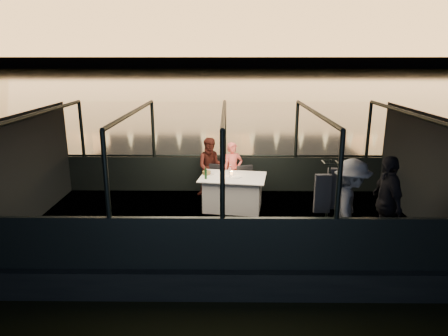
{
  "coord_description": "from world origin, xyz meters",
  "views": [
    {
      "loc": [
        0.08,
        -7.88,
        3.85
      ],
      "look_at": [
        0.0,
        0.4,
        1.55
      ],
      "focal_mm": 32.0,
      "sensor_mm": 36.0,
      "label": 1
    }
  ],
  "objects_px": {
    "dining_table_central": "(233,193)",
    "wine_bottle": "(206,172)",
    "person_man_maroon": "(211,167)",
    "person_woman_coral": "(233,168)",
    "passenger_stripe": "(350,209)",
    "chair_port_left": "(214,181)",
    "coat_stand": "(327,206)",
    "passenger_dark": "(386,204)",
    "chair_port_right": "(245,184)"
  },
  "relations": [
    {
      "from": "dining_table_central",
      "to": "wine_bottle",
      "type": "xyz_separation_m",
      "value": [
        -0.6,
        -0.19,
        0.53
      ]
    },
    {
      "from": "person_man_maroon",
      "to": "person_woman_coral",
      "type": "bearing_deg",
      "value": -14.83
    },
    {
      "from": "person_man_maroon",
      "to": "passenger_stripe",
      "type": "distance_m",
      "value": 3.98
    },
    {
      "from": "person_man_maroon",
      "to": "passenger_stripe",
      "type": "bearing_deg",
      "value": -55.87
    },
    {
      "from": "dining_table_central",
      "to": "person_man_maroon",
      "type": "distance_m",
      "value": 1.1
    },
    {
      "from": "chair_port_left",
      "to": "coat_stand",
      "type": "relative_size",
      "value": 0.48
    },
    {
      "from": "chair_port_left",
      "to": "passenger_stripe",
      "type": "bearing_deg",
      "value": -26.76
    },
    {
      "from": "passenger_stripe",
      "to": "wine_bottle",
      "type": "height_order",
      "value": "passenger_stripe"
    },
    {
      "from": "coat_stand",
      "to": "passenger_dark",
      "type": "relative_size",
      "value": 0.99
    },
    {
      "from": "passenger_stripe",
      "to": "passenger_dark",
      "type": "xyz_separation_m",
      "value": [
        0.72,
        0.26,
        0.0
      ]
    },
    {
      "from": "dining_table_central",
      "to": "person_man_maroon",
      "type": "height_order",
      "value": "person_man_maroon"
    },
    {
      "from": "dining_table_central",
      "to": "coat_stand",
      "type": "height_order",
      "value": "coat_stand"
    },
    {
      "from": "person_woman_coral",
      "to": "chair_port_left",
      "type": "bearing_deg",
      "value": 177.58
    },
    {
      "from": "chair_port_right",
      "to": "passenger_dark",
      "type": "relative_size",
      "value": 0.49
    },
    {
      "from": "chair_port_right",
      "to": "coat_stand",
      "type": "bearing_deg",
      "value": -84.07
    },
    {
      "from": "person_man_maroon",
      "to": "wine_bottle",
      "type": "relative_size",
      "value": 5.52
    },
    {
      "from": "chair_port_right",
      "to": "passenger_stripe",
      "type": "xyz_separation_m",
      "value": [
        1.68,
        -2.65,
        0.4
      ]
    },
    {
      "from": "person_woman_coral",
      "to": "passenger_dark",
      "type": "height_order",
      "value": "passenger_dark"
    },
    {
      "from": "chair_port_left",
      "to": "passenger_stripe",
      "type": "xyz_separation_m",
      "value": [
        2.41,
        -2.84,
        0.4
      ]
    },
    {
      "from": "passenger_stripe",
      "to": "person_woman_coral",
      "type": "bearing_deg",
      "value": 49.03
    },
    {
      "from": "chair_port_right",
      "to": "coat_stand",
      "type": "distance_m",
      "value": 2.95
    },
    {
      "from": "coat_stand",
      "to": "person_man_maroon",
      "type": "bearing_deg",
      "value": 124.74
    },
    {
      "from": "chair_port_right",
      "to": "passenger_stripe",
      "type": "bearing_deg",
      "value": -78.19
    },
    {
      "from": "dining_table_central",
      "to": "passenger_dark",
      "type": "distance_m",
      "value": 3.34
    },
    {
      "from": "coat_stand",
      "to": "person_woman_coral",
      "type": "relative_size",
      "value": 1.25
    },
    {
      "from": "dining_table_central",
      "to": "person_man_maroon",
      "type": "xyz_separation_m",
      "value": [
        -0.53,
        0.9,
        0.36
      ]
    },
    {
      "from": "person_woman_coral",
      "to": "wine_bottle",
      "type": "height_order",
      "value": "person_woman_coral"
    },
    {
      "from": "person_man_maroon",
      "to": "passenger_stripe",
      "type": "relative_size",
      "value": 0.85
    },
    {
      "from": "passenger_stripe",
      "to": "wine_bottle",
      "type": "distance_m",
      "value": 3.26
    },
    {
      "from": "chair_port_right",
      "to": "person_woman_coral",
      "type": "distance_m",
      "value": 0.54
    },
    {
      "from": "chair_port_right",
      "to": "person_woman_coral",
      "type": "bearing_deg",
      "value": 107.91
    },
    {
      "from": "person_man_maroon",
      "to": "passenger_dark",
      "type": "bearing_deg",
      "value": -46.09
    },
    {
      "from": "dining_table_central",
      "to": "passenger_stripe",
      "type": "relative_size",
      "value": 0.84
    },
    {
      "from": "person_man_maroon",
      "to": "passenger_dark",
      "type": "relative_size",
      "value": 0.85
    },
    {
      "from": "chair_port_left",
      "to": "person_woman_coral",
      "type": "distance_m",
      "value": 0.56
    },
    {
      "from": "coat_stand",
      "to": "passenger_stripe",
      "type": "distance_m",
      "value": 0.38
    },
    {
      "from": "dining_table_central",
      "to": "chair_port_left",
      "type": "distance_m",
      "value": 0.79
    },
    {
      "from": "passenger_dark",
      "to": "person_man_maroon",
      "type": "bearing_deg",
      "value": -134.1
    },
    {
      "from": "dining_table_central",
      "to": "person_woman_coral",
      "type": "height_order",
      "value": "person_woman_coral"
    },
    {
      "from": "person_man_maroon",
      "to": "coat_stand",
      "type": "bearing_deg",
      "value": -60.04
    },
    {
      "from": "chair_port_right",
      "to": "dining_table_central",
      "type": "bearing_deg",
      "value": -143.22
    },
    {
      "from": "person_woman_coral",
      "to": "passenger_stripe",
      "type": "xyz_separation_m",
      "value": [
        1.96,
        -3.0,
        0.1
      ]
    },
    {
      "from": "coat_stand",
      "to": "person_man_maroon",
      "type": "xyz_separation_m",
      "value": [
        -2.12,
        3.06,
        -0.15
      ]
    },
    {
      "from": "wine_bottle",
      "to": "dining_table_central",
      "type": "bearing_deg",
      "value": 17.53
    },
    {
      "from": "chair_port_right",
      "to": "passenger_dark",
      "type": "height_order",
      "value": "passenger_dark"
    },
    {
      "from": "passenger_dark",
      "to": "wine_bottle",
      "type": "relative_size",
      "value": 6.49
    },
    {
      "from": "chair_port_left",
      "to": "passenger_dark",
      "type": "relative_size",
      "value": 0.48
    },
    {
      "from": "dining_table_central",
      "to": "passenger_stripe",
      "type": "distance_m",
      "value": 2.98
    },
    {
      "from": "person_man_maroon",
      "to": "chair_port_right",
      "type": "bearing_deg",
      "value": -33.49
    },
    {
      "from": "dining_table_central",
      "to": "wine_bottle",
      "type": "height_order",
      "value": "wine_bottle"
    }
  ]
}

